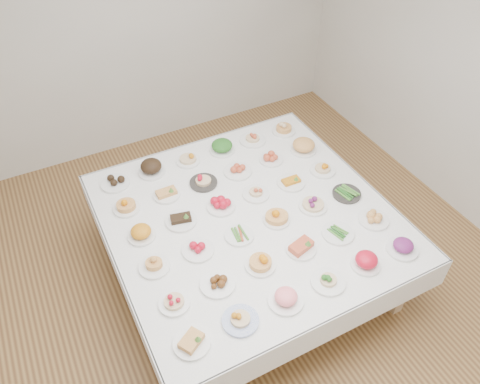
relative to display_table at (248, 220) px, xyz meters
name	(u,v)px	position (x,y,z in m)	size (l,w,h in m)	color
room_envelope	(235,113)	(-0.16, -0.09, 1.15)	(5.02, 5.02, 2.81)	olive
display_table	(248,220)	(0.00, 0.00, 0.00)	(2.25, 2.25, 0.75)	white
dish_0	(191,341)	(-0.86, -0.85, 0.11)	(0.24, 0.24, 0.10)	white
dish_1	(240,317)	(-0.52, -0.85, 0.12)	(0.24, 0.24, 0.12)	#4C66B2
dish_2	(286,297)	(-0.17, -0.85, 0.12)	(0.24, 0.24, 0.13)	white
dish_3	(329,279)	(0.18, -0.86, 0.12)	(0.24, 0.24, 0.12)	white
dish_4	(366,261)	(0.51, -0.86, 0.12)	(0.22, 0.22, 0.12)	white
dish_5	(403,245)	(0.85, -0.87, 0.12)	(0.24, 0.24, 0.12)	white
dish_6	(174,300)	(-0.85, -0.53, 0.12)	(0.21, 0.21, 0.12)	white
dish_7	(217,282)	(-0.52, -0.52, 0.10)	(0.25, 0.25, 0.09)	white
dish_8	(260,261)	(-0.17, -0.51, 0.13)	(0.22, 0.22, 0.14)	white
dish_9	(301,246)	(0.17, -0.52, 0.11)	(0.23, 0.23, 0.11)	white
dish_10	(338,233)	(0.52, -0.51, 0.09)	(0.25, 0.25, 0.05)	white
dish_11	(374,217)	(0.86, -0.52, 0.11)	(0.24, 0.24, 0.11)	white
dish_12	(154,263)	(-0.87, -0.16, 0.12)	(0.23, 0.23, 0.12)	white
dish_13	(198,248)	(-0.52, -0.17, 0.10)	(0.24, 0.24, 0.09)	white
dish_14	(239,234)	(-0.18, -0.18, 0.09)	(0.23, 0.23, 0.05)	white
dish_15	(277,216)	(0.17, -0.16, 0.13)	(0.22, 0.22, 0.13)	white
dish_16	(313,202)	(0.52, -0.17, 0.13)	(0.23, 0.23, 0.13)	white
dish_17	(347,193)	(0.86, -0.18, 0.09)	(0.24, 0.24, 0.06)	#2D2A28
dish_18	(141,231)	(-0.85, 0.17, 0.13)	(0.21, 0.21, 0.13)	white
dish_19	(181,218)	(-0.52, 0.18, 0.11)	(0.25, 0.25, 0.11)	white
dish_20	(221,203)	(-0.16, 0.18, 0.12)	(0.23, 0.23, 0.11)	white
dish_21	(256,191)	(0.17, 0.18, 0.11)	(0.23, 0.23, 0.11)	white
dish_22	(291,180)	(0.51, 0.16, 0.11)	(0.24, 0.24, 0.10)	white
dish_23	(323,167)	(0.85, 0.18, 0.11)	(0.23, 0.23, 0.11)	white
dish_24	(126,205)	(-0.86, 0.52, 0.12)	(0.22, 0.22, 0.12)	white
dish_25	(166,192)	(-0.51, 0.52, 0.11)	(0.23, 0.23, 0.10)	white
dish_26	(203,179)	(-0.17, 0.52, 0.12)	(0.24, 0.24, 0.13)	#2D2A28
dish_27	(238,169)	(0.17, 0.52, 0.11)	(0.25, 0.25, 0.10)	white
dish_28	(271,158)	(0.52, 0.52, 0.10)	(0.22, 0.22, 0.09)	white
dish_29	(304,144)	(0.86, 0.51, 0.14)	(0.28, 0.28, 0.15)	white
dish_30	(115,180)	(-0.86, 0.86, 0.11)	(0.25, 0.25, 0.11)	white
dish_31	(151,167)	(-0.52, 0.87, 0.13)	(0.27, 0.27, 0.14)	white
dish_32	(188,157)	(-0.17, 0.86, 0.12)	(0.22, 0.22, 0.12)	white
dish_33	(222,145)	(0.18, 0.86, 0.14)	(0.27, 0.27, 0.15)	white
dish_34	(253,137)	(0.51, 0.87, 0.12)	(0.25, 0.25, 0.12)	white
dish_35	(284,127)	(0.86, 0.86, 0.13)	(0.23, 0.23, 0.13)	white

